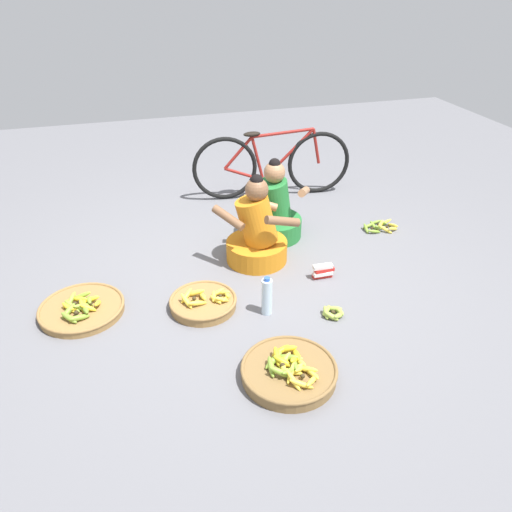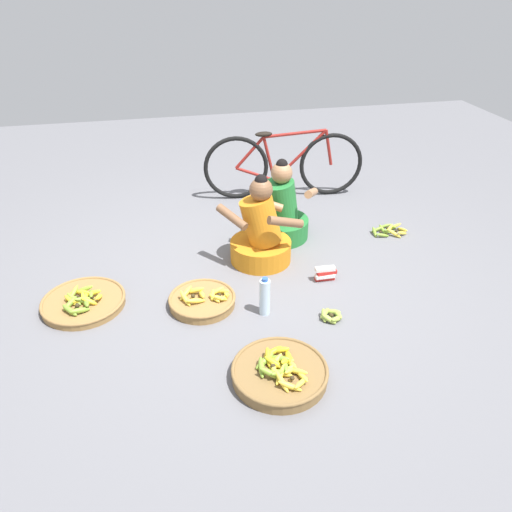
{
  "view_description": "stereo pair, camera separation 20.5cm",
  "coord_description": "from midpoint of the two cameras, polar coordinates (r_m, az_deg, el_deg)",
  "views": [
    {
      "loc": [
        -0.86,
        -3.21,
        2.24
      ],
      "look_at": [
        0.0,
        -0.2,
        0.35
      ],
      "focal_mm": 34.72,
      "sensor_mm": 36.0,
      "label": 1
    },
    {
      "loc": [
        -0.66,
        -3.26,
        2.24
      ],
      "look_at": [
        0.0,
        -0.2,
        0.35
      ],
      "focal_mm": 34.72,
      "sensor_mm": 36.0,
      "label": 2
    }
  ],
  "objects": [
    {
      "name": "ground_plane",
      "position": [
        4.01,
        -2.25,
        -2.89
      ],
      "size": [
        10.0,
        10.0,
        0.0
      ],
      "primitive_type": "plane",
      "color": "slate"
    },
    {
      "name": "vendor_woman_front",
      "position": [
        4.15,
        -1.34,
        2.47
      ],
      "size": [
        0.68,
        0.53,
        0.78
      ],
      "color": "orange",
      "rests_on": "ground"
    },
    {
      "name": "vendor_woman_behind",
      "position": [
        4.54,
        0.79,
        5.0
      ],
      "size": [
        0.71,
        0.52,
        0.76
      ],
      "color": "#237233",
      "rests_on": "ground"
    },
    {
      "name": "bicycle_leaning",
      "position": [
        5.35,
        0.75,
        10.5
      ],
      "size": [
        1.7,
        0.23,
        0.73
      ],
      "color": "black",
      "rests_on": "ground"
    },
    {
      "name": "banana_basket_back_left",
      "position": [
        3.13,
        1.92,
        -13.1
      ],
      "size": [
        0.6,
        0.6,
        0.16
      ],
      "color": "brown",
      "rests_on": "ground"
    },
    {
      "name": "banana_basket_front_right",
      "position": [
        3.72,
        -7.66,
        -5.32
      ],
      "size": [
        0.5,
        0.5,
        0.15
      ],
      "color": "olive",
      "rests_on": "ground"
    },
    {
      "name": "banana_basket_mid_left",
      "position": [
        3.89,
        -20.91,
        -5.69
      ],
      "size": [
        0.62,
        0.62,
        0.13
      ],
      "color": "olive",
      "rests_on": "ground"
    },
    {
      "name": "loose_bananas_near_vendor",
      "position": [
        3.65,
        7.25,
        -6.5
      ],
      "size": [
        0.18,
        0.19,
        0.08
      ],
      "color": "#9EB747",
      "rests_on": "ground"
    },
    {
      "name": "loose_bananas_front_center",
      "position": [
        4.88,
        12.96,
        3.34
      ],
      "size": [
        0.34,
        0.26,
        0.09
      ],
      "color": "yellow",
      "rests_on": "ground"
    },
    {
      "name": "water_bottle",
      "position": [
        3.57,
        -0.39,
        -4.72
      ],
      "size": [
        0.08,
        0.08,
        0.31
      ],
      "color": "silver",
      "rests_on": "ground"
    },
    {
      "name": "packet_carton_stack",
      "position": [
        4.03,
        6.3,
        -1.78
      ],
      "size": [
        0.18,
        0.07,
        0.12
      ],
      "color": "red",
      "rests_on": "ground"
    }
  ]
}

